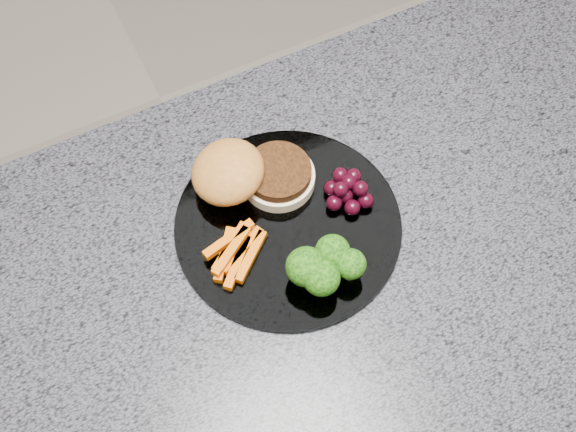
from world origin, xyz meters
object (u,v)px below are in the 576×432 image
object	(u,v)px
burger	(246,175)
grape_bunch	(348,189)
plate	(288,226)
island_cabinet	(350,377)

from	to	relation	value
burger	grape_bunch	size ratio (longest dim) A/B	2.81
plate	grape_bunch	world-z (taller)	grape_bunch
island_cabinet	plate	xyz separation A→B (m)	(-0.08, 0.07, 0.47)
burger	grape_bunch	world-z (taller)	burger
burger	grape_bunch	bearing A→B (deg)	-21.00
plate	grape_bunch	distance (m)	0.08
island_cabinet	burger	size ratio (longest dim) A/B	7.65
island_cabinet	plate	world-z (taller)	plate
plate	burger	size ratio (longest dim) A/B	1.66
island_cabinet	burger	xyz separation A→B (m)	(-0.10, 0.14, 0.50)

